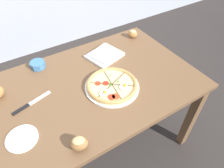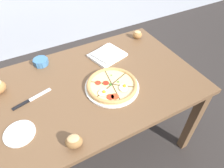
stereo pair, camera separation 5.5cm
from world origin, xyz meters
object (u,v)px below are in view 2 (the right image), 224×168
(dining_table, at_px, (97,92))
(knife_main, at_px, (32,99))
(ramekin_bowl, at_px, (41,62))
(side_saucer, at_px, (20,133))
(bread_piece_mid, at_px, (74,141))
(pizza, at_px, (112,85))
(napkin_folded, at_px, (107,55))
(bread_piece_far, at_px, (137,35))

(dining_table, xyz_separation_m, knife_main, (-0.40, 0.04, 0.10))
(ramekin_bowl, bearing_deg, side_saucer, -115.10)
(bread_piece_mid, bearing_deg, pizza, 37.20)
(knife_main, height_order, side_saucer, same)
(napkin_folded, distance_m, side_saucer, 0.79)
(ramekin_bowl, bearing_deg, napkin_folded, -16.68)
(bread_piece_far, distance_m, knife_main, 0.96)
(pizza, relative_size, ramekin_bowl, 3.24)
(pizza, distance_m, ramekin_bowl, 0.55)
(dining_table, bearing_deg, pizza, -56.06)
(ramekin_bowl, bearing_deg, dining_table, -52.26)
(bread_piece_mid, height_order, knife_main, bread_piece_mid)
(ramekin_bowl, xyz_separation_m, side_saucer, (-0.24, -0.51, -0.02))
(napkin_folded, relative_size, bread_piece_far, 2.93)
(knife_main, relative_size, side_saucer, 1.51)
(bread_piece_mid, distance_m, bread_piece_far, 1.05)
(ramekin_bowl, bearing_deg, pizza, -53.05)
(bread_piece_far, bearing_deg, knife_main, -163.57)
(pizza, distance_m, napkin_folded, 0.33)
(napkin_folded, xyz_separation_m, knife_main, (-0.59, -0.17, -0.01))
(dining_table, bearing_deg, bread_piece_mid, -128.12)
(bread_piece_mid, height_order, side_saucer, bread_piece_mid)
(ramekin_bowl, height_order, bread_piece_far, bread_piece_far)
(bread_piece_far, bearing_deg, napkin_folded, -162.56)
(dining_table, xyz_separation_m, napkin_folded, (0.19, 0.21, 0.11))
(pizza, distance_m, bread_piece_far, 0.61)
(napkin_folded, xyz_separation_m, side_saucer, (-0.69, -0.37, -0.01))
(napkin_folded, height_order, side_saucer, napkin_folded)
(ramekin_bowl, distance_m, napkin_folded, 0.48)
(ramekin_bowl, bearing_deg, bread_piece_mid, -91.20)
(knife_main, bearing_deg, bread_piece_mid, -88.07)
(bread_piece_far, bearing_deg, pizza, -138.15)
(dining_table, distance_m, ramekin_bowl, 0.45)
(side_saucer, bearing_deg, ramekin_bowl, 64.90)
(ramekin_bowl, xyz_separation_m, knife_main, (-0.13, -0.30, -0.02))
(pizza, bearing_deg, knife_main, 163.57)
(bread_piece_far, xyz_separation_m, knife_main, (-0.92, -0.27, -0.03))
(pizza, height_order, bread_piece_mid, bread_piece_mid)
(bread_piece_mid, bearing_deg, knife_main, 106.54)
(bread_piece_mid, bearing_deg, bread_piece_far, 39.92)
(ramekin_bowl, height_order, knife_main, ramekin_bowl)
(knife_main, bearing_deg, ramekin_bowl, 51.64)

